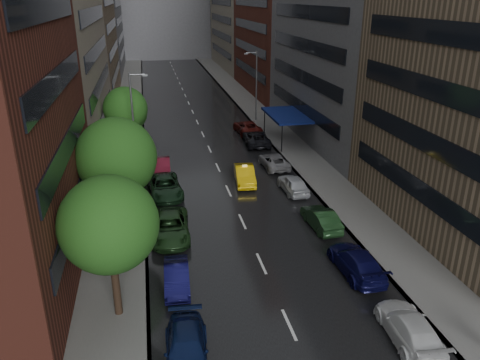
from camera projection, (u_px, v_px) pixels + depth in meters
name	position (u px, v px, depth m)	size (l,w,h in m)	color
road	(194.00, 115.00, 65.97)	(14.00, 140.00, 0.01)	black
sidewalk_left	(129.00, 118.00, 64.30)	(4.00, 140.00, 0.15)	gray
sidewalk_right	(256.00, 112.00, 67.58)	(4.00, 140.00, 0.15)	gray
buildings_right	(287.00, 0.00, 69.27)	(8.05, 109.10, 36.00)	#937A5B
tree_near	(109.00, 225.00, 22.79)	(4.92, 4.92, 7.84)	#382619
tree_mid	(116.00, 158.00, 30.79)	(5.33, 5.33, 8.49)	#382619
tree_far	(125.00, 109.00, 47.86)	(4.51, 4.51, 7.18)	#382619
taxi	(245.00, 175.00, 41.87)	(1.65, 4.72, 1.55)	yellow
parked_cars_left	(169.00, 221.00, 33.35)	(3.04, 29.83, 1.58)	#0D1940
parked_cars_right	(285.00, 174.00, 42.12)	(3.01, 43.13, 1.58)	white
street_lamp_left	(134.00, 118.00, 44.53)	(1.74, 0.22, 9.00)	gray
street_lamp_right	(256.00, 85.00, 61.02)	(1.74, 0.22, 9.00)	gray
awning	(287.00, 115.00, 52.78)	(4.00, 8.00, 3.12)	navy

